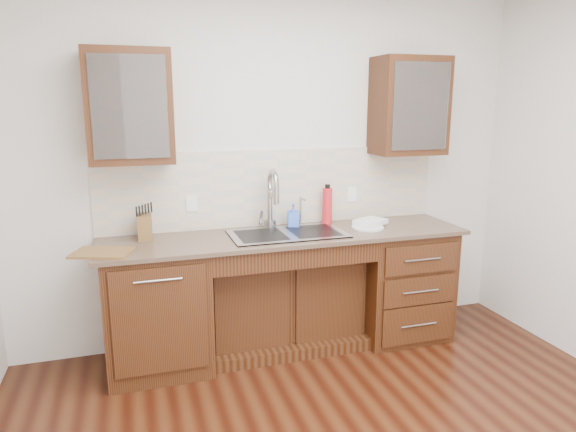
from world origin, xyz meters
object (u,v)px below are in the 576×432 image
object	(u,v)px
knife_block	(145,227)
plate	(368,227)
soap_bottle	(293,216)
cutting_board	(102,253)
water_bottle	(327,206)

from	to	relation	value
knife_block	plate	bearing A→B (deg)	-3.41
soap_bottle	plate	world-z (taller)	soap_bottle
plate	cutting_board	size ratio (longest dim) A/B	0.69
soap_bottle	water_bottle	distance (m)	0.30
soap_bottle	plate	distance (m)	0.58
cutting_board	knife_block	bearing A→B (deg)	47.10
soap_bottle	plate	size ratio (longest dim) A/B	0.75
water_bottle	plate	bearing A→B (deg)	-45.67
water_bottle	knife_block	size ratio (longest dim) A/B	1.63
plate	cutting_board	world-z (taller)	cutting_board
soap_bottle	water_bottle	bearing A→B (deg)	21.29
soap_bottle	cutting_board	bearing A→B (deg)	-154.03
soap_bottle	knife_block	world-z (taller)	soap_bottle
soap_bottle	water_bottle	world-z (taller)	water_bottle
water_bottle	plate	distance (m)	0.37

